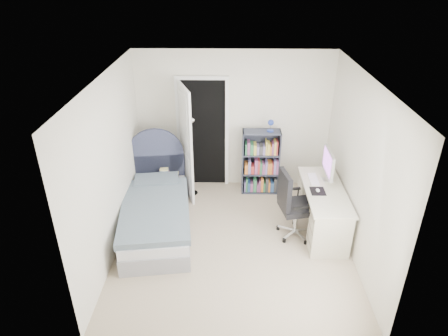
{
  "coord_description": "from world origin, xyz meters",
  "views": [
    {
      "loc": [
        -0.05,
        -4.83,
        3.79
      ],
      "look_at": [
        -0.15,
        0.38,
        1.06
      ],
      "focal_mm": 32.0,
      "sensor_mm": 36.0,
      "label": 1
    }
  ],
  "objects_px": {
    "office_chair": "(292,202)",
    "desk": "(323,207)",
    "bed": "(156,211)",
    "nightstand": "(167,177)",
    "bookcase": "(261,165)",
    "floor_lamp": "(192,165)"
  },
  "relations": [
    {
      "from": "bookcase",
      "to": "floor_lamp",
      "type": "bearing_deg",
      "value": -172.94
    },
    {
      "from": "floor_lamp",
      "to": "bookcase",
      "type": "distance_m",
      "value": 1.24
    },
    {
      "from": "floor_lamp",
      "to": "office_chair",
      "type": "distance_m",
      "value": 1.98
    },
    {
      "from": "bed",
      "to": "floor_lamp",
      "type": "bearing_deg",
      "value": 64.34
    },
    {
      "from": "nightstand",
      "to": "desk",
      "type": "height_order",
      "value": "desk"
    },
    {
      "from": "nightstand",
      "to": "office_chair",
      "type": "bearing_deg",
      "value": -28.73
    },
    {
      "from": "bed",
      "to": "floor_lamp",
      "type": "height_order",
      "value": "floor_lamp"
    },
    {
      "from": "floor_lamp",
      "to": "desk",
      "type": "xyz_separation_m",
      "value": [
        2.1,
        -1.01,
        -0.21
      ]
    },
    {
      "from": "bookcase",
      "to": "bed",
      "type": "bearing_deg",
      "value": -146.01
    },
    {
      "from": "office_chair",
      "to": "floor_lamp",
      "type": "bearing_deg",
      "value": 143.68
    },
    {
      "from": "floor_lamp",
      "to": "bookcase",
      "type": "height_order",
      "value": "floor_lamp"
    },
    {
      "from": "bed",
      "to": "desk",
      "type": "relative_size",
      "value": 1.49
    },
    {
      "from": "bed",
      "to": "nightstand",
      "type": "xyz_separation_m",
      "value": [
        0.04,
        0.94,
        0.09
      ]
    },
    {
      "from": "desk",
      "to": "floor_lamp",
      "type": "bearing_deg",
      "value": 154.43
    },
    {
      "from": "bed",
      "to": "nightstand",
      "type": "height_order",
      "value": "bed"
    },
    {
      "from": "office_chair",
      "to": "desk",
      "type": "bearing_deg",
      "value": 18.19
    },
    {
      "from": "nightstand",
      "to": "office_chair",
      "type": "distance_m",
      "value": 2.33
    },
    {
      "from": "bookcase",
      "to": "desk",
      "type": "height_order",
      "value": "bookcase"
    },
    {
      "from": "floor_lamp",
      "to": "office_chair",
      "type": "height_order",
      "value": "floor_lamp"
    },
    {
      "from": "bookcase",
      "to": "office_chair",
      "type": "relative_size",
      "value": 1.28
    },
    {
      "from": "bed",
      "to": "desk",
      "type": "xyz_separation_m",
      "value": [
        2.58,
        -0.01,
        0.11
      ]
    },
    {
      "from": "bed",
      "to": "bookcase",
      "type": "xyz_separation_m",
      "value": [
        1.7,
        1.15,
        0.24
      ]
    }
  ]
}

